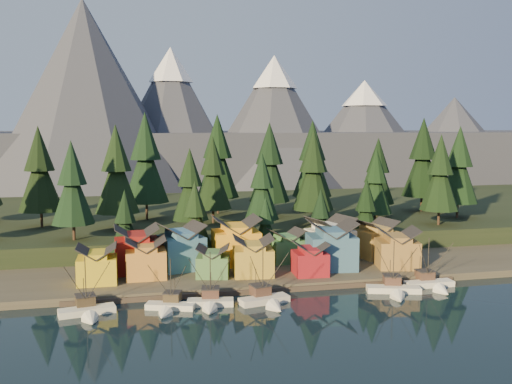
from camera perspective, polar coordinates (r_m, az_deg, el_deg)
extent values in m
plane|color=black|center=(101.30, 3.62, -12.40)|extent=(500.00, 500.00, 0.00)
cube|color=#3E392D|center=(138.43, -1.08, -6.87)|extent=(400.00, 50.00, 1.50)
cube|color=black|center=(186.31, -4.20, -2.69)|extent=(420.00, 100.00, 6.00)
cube|color=#453B31|center=(116.33, 1.30, -9.61)|extent=(80.00, 4.00, 1.00)
cube|color=#404453|center=(333.47, -8.08, 3.42)|extent=(560.00, 160.00, 30.00)
cone|color=#404453|center=(272.73, -16.69, 8.83)|extent=(100.00, 100.00, 90.00)
cone|color=#404453|center=(290.74, -8.44, 7.10)|extent=(80.00, 80.00, 72.00)
cone|color=white|center=(292.32, -8.54, 12.47)|extent=(22.40, 22.40, 17.28)
cone|color=#404453|center=(287.11, 1.82, 6.78)|extent=(84.00, 84.00, 68.00)
cone|color=white|center=(288.37, 1.84, 11.92)|extent=(23.52, 23.52, 16.32)
cone|color=#404453|center=(320.25, 10.70, 5.75)|extent=(92.00, 92.00, 58.00)
cone|color=white|center=(320.74, 10.78, 9.69)|extent=(25.76, 25.76, 13.92)
cone|color=#404453|center=(355.30, 19.11, 4.93)|extent=(88.00, 88.00, 50.00)
cube|color=silver|center=(106.91, -16.54, -11.43)|extent=(10.10, 4.84, 1.62)
cone|color=silver|center=(101.89, -16.15, -12.33)|extent=(3.61, 3.83, 3.03)
cube|color=black|center=(107.10, -16.53, -11.74)|extent=(10.35, 4.94, 0.35)
cube|color=#413422|center=(108.13, -16.69, -10.36)|extent=(3.75, 3.59, 1.82)
cube|color=#2A2828|center=(107.85, -16.71, -9.85)|extent=(3.99, 3.83, 0.20)
cylinder|color=black|center=(105.99, -16.68, -8.61)|extent=(0.18, 0.18, 9.09)
cylinder|color=black|center=(109.66, -16.85, -9.36)|extent=(0.14, 0.14, 4.44)
cube|color=silver|center=(106.56, -8.56, -11.31)|extent=(9.21, 5.38, 1.45)
cone|color=silver|center=(102.13, -9.24, -12.12)|extent=(3.53, 3.72, 2.72)
cube|color=black|center=(106.73, -8.55, -11.59)|extent=(9.43, 5.50, 0.32)
cube|color=#413522|center=(107.63, -8.35, -10.34)|extent=(3.61, 3.50, 1.63)
cube|color=#2A2828|center=(107.37, -8.36, -9.88)|extent=(3.84, 3.73, 0.18)
cylinder|color=black|center=(105.71, -8.53, -8.77)|extent=(0.16, 0.16, 8.15)
cylinder|color=black|center=(108.97, -8.13, -9.43)|extent=(0.13, 0.13, 3.99)
cube|color=beige|center=(107.69, -4.58, -11.05)|extent=(8.91, 4.39, 1.58)
cone|color=beige|center=(103.24, -4.67, -11.83)|extent=(3.42, 3.38, 2.95)
cube|color=black|center=(107.87, -4.58, -11.35)|extent=(9.13, 4.48, 0.34)
cube|color=#4D3229|center=(108.74, -4.56, -10.03)|extent=(3.62, 3.46, 1.77)
cube|color=#2A2828|center=(108.46, -4.57, -9.53)|extent=(3.85, 3.69, 0.20)
cylinder|color=black|center=(106.75, -4.60, -8.32)|extent=(0.18, 0.18, 8.86)
cylinder|color=black|center=(110.05, -4.54, -9.08)|extent=(0.14, 0.14, 4.33)
cube|color=beige|center=(108.67, 0.83, -10.85)|extent=(9.94, 5.10, 1.66)
cone|color=beige|center=(104.25, 2.11, -11.62)|extent=(3.74, 3.84, 3.11)
cube|color=black|center=(108.86, 0.82, -11.17)|extent=(10.18, 5.20, 0.36)
cube|color=#4E352A|center=(109.70, 0.42, -9.81)|extent=(3.91, 3.76, 1.87)
cube|color=#2A2828|center=(109.41, 0.42, -9.29)|extent=(4.16, 4.00, 0.21)
cylinder|color=black|center=(107.67, 0.69, -8.01)|extent=(0.19, 0.19, 9.33)
cylinder|color=black|center=(111.01, -0.02, -8.83)|extent=(0.15, 0.15, 4.56)
cube|color=silver|center=(118.65, 13.58, -9.54)|extent=(10.99, 5.79, 1.62)
cone|color=silver|center=(113.20, 14.13, -10.34)|extent=(3.91, 4.30, 3.05)
cube|color=black|center=(118.82, 13.58, -9.82)|extent=(11.25, 5.91, 0.36)
cube|color=#51362B|center=(120.06, 13.43, -8.57)|extent=(3.95, 3.81, 1.83)
cube|color=#2A2828|center=(119.80, 13.45, -8.10)|extent=(4.20, 4.06, 0.20)
cylinder|color=black|center=(117.92, 13.60, -6.96)|extent=(0.18, 0.18, 9.14)
cylinder|color=black|center=(121.79, 13.26, -7.65)|extent=(0.14, 0.14, 4.47)
cube|color=white|center=(124.61, 16.92, -8.87)|extent=(10.15, 3.04, 1.60)
cone|color=white|center=(120.01, 18.26, -9.51)|extent=(3.01, 3.47, 3.00)
cube|color=black|center=(124.77, 16.91, -9.13)|extent=(10.40, 3.09, 0.35)
cube|color=#51382B|center=(125.77, 16.52, -7.98)|extent=(3.21, 3.01, 1.80)
cube|color=#2A2828|center=(125.53, 16.54, -7.54)|extent=(3.41, 3.21, 0.20)
cylinder|color=black|center=(123.87, 16.86, -6.45)|extent=(0.18, 0.18, 9.00)
cylinder|color=black|center=(127.21, 16.08, -7.15)|extent=(0.14, 0.14, 4.40)
cube|color=gold|center=(120.12, -15.58, -7.52)|extent=(7.81, 6.85, 5.32)
cube|color=gold|center=(119.39, -15.63, -6.03)|extent=(4.32, 6.68, 1.09)
cube|color=#BD7E30|center=(121.97, -10.95, -7.04)|extent=(8.20, 7.30, 5.91)
cube|color=#BD7E30|center=(121.20, -10.98, -5.43)|extent=(4.52, 7.14, 1.15)
cube|color=#426E3B|center=(121.20, -4.32, -7.38)|extent=(7.95, 7.62, 4.45)
cube|color=#426E3B|center=(120.59, -4.33, -6.14)|extent=(5.00, 6.79, 0.94)
cube|color=#B5912E|center=(121.62, -0.29, -6.99)|extent=(8.92, 8.07, 5.78)
cube|color=#B5912E|center=(120.86, -0.29, -5.40)|extent=(5.24, 7.53, 1.15)
cube|color=maroon|center=(122.85, 5.41, -7.10)|extent=(7.21, 7.21, 4.88)
cube|color=maroon|center=(122.20, 5.42, -5.77)|extent=(4.13, 6.90, 0.96)
cube|color=#345D7C|center=(128.09, 7.54, -5.96)|extent=(11.05, 9.63, 7.49)
cube|color=#345D7C|center=(127.20, 7.57, -4.00)|extent=(6.49, 8.96, 1.43)
cube|color=olive|center=(132.23, 13.92, -6.02)|extent=(10.29, 9.46, 6.07)
cube|color=olive|center=(131.50, 13.96, -4.47)|extent=(6.38, 8.44, 1.24)
cube|color=maroon|center=(127.00, -11.82, -6.23)|extent=(9.50, 8.52, 7.16)
cube|color=maroon|center=(126.15, -11.87, -4.36)|extent=(5.36, 8.20, 1.29)
cube|color=teal|center=(127.92, -7.46, -6.02)|extent=(10.73, 10.32, 7.28)
cube|color=teal|center=(127.06, -7.49, -4.15)|extent=(6.77, 9.18, 1.26)
cube|color=gold|center=(131.30, -2.01, -5.55)|extent=(10.27, 8.74, 7.68)
cube|color=gold|center=(130.43, -2.01, -3.60)|extent=(5.66, 8.55, 1.44)
cube|color=#407743|center=(133.61, 3.03, -5.87)|extent=(8.22, 7.09, 5.28)
cube|color=#407743|center=(132.97, 3.04, -4.55)|extent=(4.87, 6.52, 1.05)
cube|color=beige|center=(135.90, 7.41, -5.27)|extent=(11.12, 10.36, 7.31)
cube|color=beige|center=(135.09, 7.43, -3.48)|extent=(6.97, 9.19, 1.32)
cube|color=#AB843C|center=(140.73, 11.86, -5.10)|extent=(9.55, 9.16, 6.59)
cube|color=#AB843C|center=(140.01, 11.90, -3.55)|extent=(5.95, 8.24, 1.14)
cylinder|color=#332319|center=(163.34, -20.65, -2.49)|extent=(0.70, 0.70, 4.77)
cone|color=black|center=(162.11, -20.79, 1.12)|extent=(11.67, 11.67, 16.44)
cone|color=black|center=(161.59, -20.92, 4.12)|extent=(7.95, 7.95, 11.93)
cylinder|color=#332319|center=(142.63, -17.74, -3.77)|extent=(0.70, 0.70, 4.17)
cone|color=black|center=(141.34, -17.87, -0.16)|extent=(10.20, 10.20, 14.37)
cone|color=black|center=(140.71, -17.98, 2.84)|extent=(6.95, 6.95, 10.43)
cylinder|color=#332319|center=(153.86, -13.65, -2.78)|extent=(0.70, 0.70, 4.84)
cone|color=black|center=(152.54, -13.76, 1.11)|extent=(11.83, 11.83, 16.67)
cone|color=black|center=(152.00, -13.85, 4.34)|extent=(8.07, 8.07, 12.10)
cylinder|color=#332319|center=(168.69, -10.86, -1.79)|extent=(0.70, 0.70, 5.47)
cone|color=black|center=(167.41, -10.95, 2.22)|extent=(13.36, 13.36, 18.83)
cone|color=black|center=(166.98, -11.02, 5.55)|extent=(9.11, 9.11, 13.66)
cylinder|color=#332319|center=(144.86, -6.55, -3.42)|extent=(0.70, 0.70, 3.80)
cone|color=black|center=(143.67, -6.60, -0.18)|extent=(9.29, 9.29, 13.09)
cone|color=black|center=(143.04, -6.63, 2.51)|extent=(6.33, 6.33, 9.50)
cylinder|color=#332319|center=(160.50, -4.30, -2.33)|extent=(0.70, 0.70, 4.27)
cone|color=black|center=(159.34, -4.33, 0.96)|extent=(10.44, 10.44, 14.71)
cone|color=black|center=(158.78, -4.35, 3.68)|extent=(7.12, 7.12, 10.67)
cylinder|color=#332319|center=(145.93, 0.59, -3.34)|extent=(0.70, 0.70, 3.59)
cone|color=black|center=(144.80, 0.59, -0.31)|extent=(8.78, 8.78, 12.37)
cone|color=black|center=(144.18, 0.59, 2.21)|extent=(5.99, 5.99, 8.98)
cylinder|color=#332319|center=(170.73, 1.34, -1.66)|extent=(0.70, 0.70, 4.96)
cone|color=black|center=(169.53, 1.35, 1.93)|extent=(12.11, 12.11, 17.07)
cone|color=black|center=(169.05, 1.36, 4.91)|extent=(8.26, 8.26, 12.39)
cylinder|color=#332319|center=(156.84, 5.70, -2.49)|extent=(0.70, 0.70, 4.61)
cone|color=black|center=(155.58, 5.74, 1.14)|extent=(11.27, 11.27, 15.88)
cone|color=black|center=(155.03, 5.77, 4.16)|extent=(7.68, 7.68, 11.52)
cylinder|color=#332319|center=(182.77, 5.60, -1.13)|extent=(0.70, 0.70, 5.10)
cone|color=black|center=(181.63, 5.64, 2.33)|extent=(12.46, 12.46, 17.56)
cone|color=black|center=(181.20, 5.67, 5.19)|extent=(8.49, 8.49, 12.74)
cylinder|color=#332319|center=(158.13, 11.78, -2.68)|extent=(0.70, 0.70, 3.73)
cone|color=black|center=(157.06, 11.85, 0.23)|extent=(9.13, 9.13, 12.86)
cone|color=black|center=(156.48, 11.91, 2.65)|extent=(6.22, 6.22, 9.34)
cylinder|color=#332319|center=(175.78, 12.00, -1.70)|extent=(0.70, 0.70, 4.15)
cone|color=black|center=(174.74, 12.07, 1.22)|extent=(10.14, 10.14, 14.29)
cone|color=black|center=(174.23, 12.13, 3.63)|extent=(6.91, 6.91, 10.37)
cylinder|color=#332319|center=(164.62, 17.79, -2.39)|extent=(0.70, 0.70, 4.37)
cone|color=black|center=(163.46, 17.91, 0.89)|extent=(10.67, 10.67, 15.04)
cone|color=black|center=(162.92, 18.00, 3.61)|extent=(7.28, 7.28, 10.91)
cylinder|color=#332319|center=(189.11, 16.20, -1.08)|extent=(0.70, 0.70, 5.23)
cone|color=black|center=(187.99, 16.31, 2.35)|extent=(12.78, 12.78, 18.01)
cone|color=black|center=(187.58, 16.40, 5.18)|extent=(8.71, 8.71, 13.07)
cylinder|color=#332319|center=(177.64, -3.83, -1.28)|extent=(0.70, 0.70, 5.41)
cone|color=black|center=(176.43, -3.86, 2.50)|extent=(13.23, 13.23, 18.64)
cone|color=black|center=(176.01, -3.89, 5.62)|extent=(9.02, 9.02, 13.53)
cylinder|color=#332319|center=(179.24, 19.48, -1.68)|extent=(0.70, 0.70, 4.77)
cone|color=black|center=(178.12, 19.61, 1.62)|extent=(11.66, 11.66, 16.43)
cone|color=black|center=(177.65, 19.71, 4.34)|extent=(7.95, 7.95, 11.93)
cylinder|color=#332319|center=(135.22, -12.86, -6.37)|extent=(0.70, 0.70, 3.03)
cone|color=black|center=(133.92, -12.93, -3.64)|extent=(7.40, 7.40, 10.42)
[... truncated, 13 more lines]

